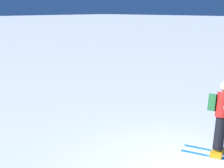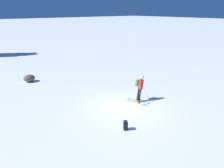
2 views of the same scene
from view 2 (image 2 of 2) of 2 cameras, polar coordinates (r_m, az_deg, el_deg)
name	(u,v)px [view 2 (image 2 of 2)]	position (r m, az deg, el deg)	size (l,w,h in m)	color
ground_plane	(124,107)	(14.66, 3.20, -6.00)	(300.00, 300.00, 0.00)	white
skier	(140,87)	(15.36, 7.30, -0.80)	(1.24, 1.81, 1.86)	#1E7AC6
spare_backpack	(126,125)	(11.99, 3.56, -10.76)	(0.35, 0.37, 0.50)	black
exposed_boulder_0	(29,78)	(20.88, -20.82, 1.42)	(1.01, 0.86, 0.65)	brown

